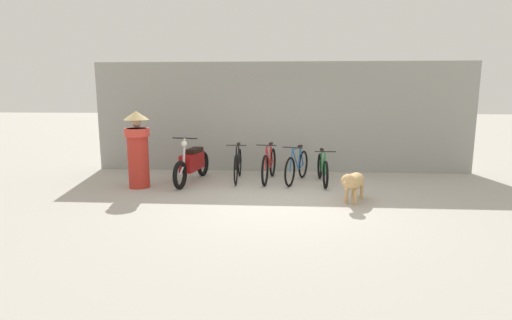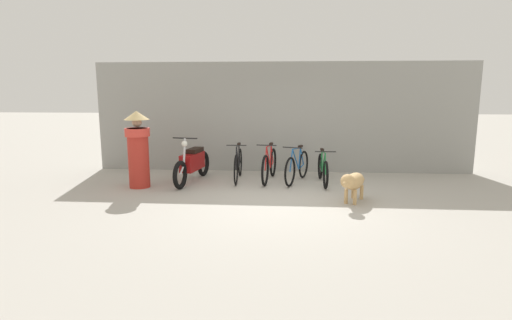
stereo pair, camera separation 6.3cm
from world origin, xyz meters
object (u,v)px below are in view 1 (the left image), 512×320
object	(u,v)px
bicycle_1	(269,165)
bicycle_3	(323,169)
person_in_robes	(138,148)
bicycle_2	(297,167)
stray_dog	(353,182)
bicycle_0	(238,165)
motorcycle	(192,163)

from	to	relation	value
bicycle_1	bicycle_3	distance (m)	1.26
person_in_robes	bicycle_3	bearing A→B (deg)	-160.03
bicycle_2	stray_dog	distance (m)	1.96
bicycle_3	person_in_robes	xyz separation A→B (m)	(-4.10, -0.66, 0.56)
bicycle_1	stray_dog	xyz separation A→B (m)	(1.68, -1.75, 0.03)
bicycle_0	stray_dog	xyz separation A→B (m)	(2.43, -1.75, 0.03)
bicycle_1	motorcycle	size ratio (longest dim) A/B	0.87
bicycle_2	person_in_robes	size ratio (longest dim) A/B	0.94
motorcycle	stray_dog	distance (m)	3.77
bicycle_3	stray_dog	xyz separation A→B (m)	(0.43, -1.56, 0.07)
bicycle_2	bicycle_3	bearing A→B (deg)	99.45
bicycle_1	bicycle_0	bearing A→B (deg)	-82.23
motorcycle	person_in_robes	size ratio (longest dim) A/B	1.19
bicycle_3	bicycle_0	bearing A→B (deg)	-97.28
stray_dog	person_in_robes	world-z (taller)	person_in_robes
bicycle_0	bicycle_1	xyz separation A→B (m)	(0.75, -0.00, -0.00)
bicycle_2	bicycle_3	world-z (taller)	bicycle_2
bicycle_3	stray_dog	distance (m)	1.63
bicycle_0	bicycle_2	bearing A→B (deg)	85.66
bicycle_1	person_in_robes	world-z (taller)	person_in_robes
bicycle_2	bicycle_3	size ratio (longest dim) A/B	0.99
stray_dog	person_in_robes	size ratio (longest dim) A/B	0.70
motorcycle	person_in_robes	xyz separation A→B (m)	(-1.07, -0.57, 0.44)
bicycle_0	person_in_robes	world-z (taller)	person_in_robes
bicycle_3	motorcycle	xyz separation A→B (m)	(-3.04, -0.08, 0.12)
bicycle_1	person_in_robes	distance (m)	3.02
bicycle_2	motorcycle	size ratio (longest dim) A/B	0.80
bicycle_2	person_in_robes	world-z (taller)	person_in_robes
motorcycle	bicycle_2	bearing A→B (deg)	103.99
motorcycle	person_in_robes	bearing A→B (deg)	-52.10
bicycle_2	motorcycle	xyz separation A→B (m)	(-2.45, -0.19, 0.09)
bicycle_3	bicycle_2	bearing A→B (deg)	-102.20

